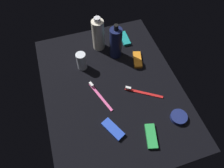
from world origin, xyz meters
The scene contains 11 objects.
ground_plane centered at (0.00, 0.00, -0.60)cm, with size 84.00×64.00×1.20cm, color black.
lotion_bottle centered at (19.56, -8.22, 8.70)cm, with size 6.19×6.19×19.79cm.
bodywash_bottle centered at (27.57, -1.34, 8.96)cm, with size 6.26×6.26×19.49cm.
deodorant_stick centered at (16.47, 10.53, 4.71)cm, with size 4.82×4.82×9.43cm, color silver.
toothbrush_pink centered at (-2.30, 7.06, 0.61)cm, with size 17.42×6.97×2.10cm.
toothbrush_red centered at (-6.99, -12.26, 0.61)cm, with size 10.75×15.78×2.10cm.
snack_bar_blue centered at (-20.36, 6.07, 0.75)cm, with size 10.40×4.00×1.50cm, color blue.
snack_bar_teal centered at (28.66, -16.55, 0.75)cm, with size 10.40×4.00×1.50cm, color teal.
snack_bar_green centered at (-28.01, -7.91, 0.75)cm, with size 10.40×4.00×1.50cm, color green.
snack_bar_orange centered at (11.96, -17.73, 0.75)cm, with size 10.40×4.00×1.50cm, color orange.
cream_tin_left centered at (-23.87, -22.64, 0.98)cm, with size 7.19×7.19×1.95cm, color navy.
Camera 1 is at (-51.12, 16.30, 83.14)cm, focal length 33.19 mm.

